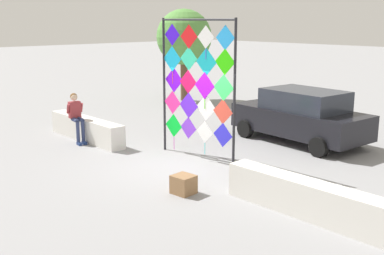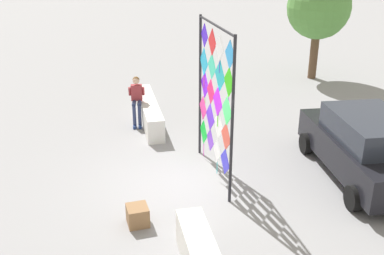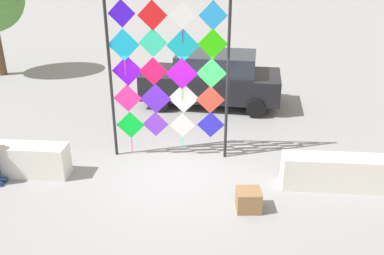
{
  "view_description": "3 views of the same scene",
  "coord_description": "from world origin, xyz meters",
  "px_view_note": "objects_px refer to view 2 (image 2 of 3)",
  "views": [
    {
      "loc": [
        9.2,
        -8.02,
        3.83
      ],
      "look_at": [
        0.27,
        0.25,
        1.07
      ],
      "focal_mm": 44.48,
      "sensor_mm": 36.0,
      "label": 1
    },
    {
      "loc": [
        9.92,
        -1.82,
        5.67
      ],
      "look_at": [
        -0.46,
        0.37,
        1.26
      ],
      "focal_mm": 42.65,
      "sensor_mm": 36.0,
      "label": 2
    },
    {
      "loc": [
        1.06,
        -8.01,
        4.72
      ],
      "look_at": [
        0.38,
        0.31,
        1.03
      ],
      "focal_mm": 38.06,
      "sensor_mm": 36.0,
      "label": 3
    }
  ],
  "objects_px": {
    "kite_display_rack": "(215,94)",
    "tree_broadleaf": "(320,10)",
    "parked_car": "(366,146)",
    "seated_vendor": "(137,97)",
    "cardboard_box_large": "(138,215)"
  },
  "relations": [
    {
      "from": "parked_car",
      "to": "cardboard_box_large",
      "type": "bearing_deg",
      "value": -80.94
    },
    {
      "from": "parked_car",
      "to": "cardboard_box_large",
      "type": "xyz_separation_m",
      "value": [
        0.93,
        -5.85,
        -0.65
      ]
    },
    {
      "from": "parked_car",
      "to": "tree_broadleaf",
      "type": "bearing_deg",
      "value": 162.16
    },
    {
      "from": "kite_display_rack",
      "to": "cardboard_box_large",
      "type": "distance_m",
      "value": 3.43
    },
    {
      "from": "kite_display_rack",
      "to": "seated_vendor",
      "type": "xyz_separation_m",
      "value": [
        -3.89,
        -1.57,
        -1.25
      ]
    },
    {
      "from": "seated_vendor",
      "to": "tree_broadleaf",
      "type": "height_order",
      "value": "tree_broadleaf"
    },
    {
      "from": "parked_car",
      "to": "cardboard_box_large",
      "type": "height_order",
      "value": "parked_car"
    },
    {
      "from": "seated_vendor",
      "to": "cardboard_box_large",
      "type": "xyz_separation_m",
      "value": [
        5.71,
        -0.56,
        -0.73
      ]
    },
    {
      "from": "kite_display_rack",
      "to": "seated_vendor",
      "type": "distance_m",
      "value": 4.38
    },
    {
      "from": "kite_display_rack",
      "to": "tree_broadleaf",
      "type": "distance_m",
      "value": 10.06
    },
    {
      "from": "cardboard_box_large",
      "to": "parked_car",
      "type": "bearing_deg",
      "value": 99.06
    },
    {
      "from": "cardboard_box_large",
      "to": "tree_broadleaf",
      "type": "relative_size",
      "value": 0.11
    },
    {
      "from": "parked_car",
      "to": "tree_broadleaf",
      "type": "xyz_separation_m",
      "value": [
        -8.55,
        2.75,
        2.07
      ]
    },
    {
      "from": "cardboard_box_large",
      "to": "tree_broadleaf",
      "type": "height_order",
      "value": "tree_broadleaf"
    },
    {
      "from": "seated_vendor",
      "to": "parked_car",
      "type": "relative_size",
      "value": 0.35
    }
  ]
}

